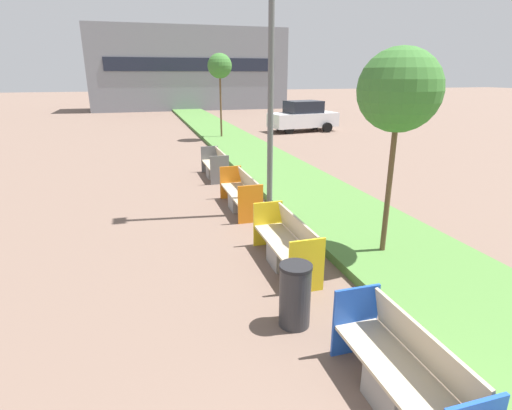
{
  "coord_description": "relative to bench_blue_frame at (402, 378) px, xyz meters",
  "views": [
    {
      "loc": [
        -1.53,
        0.41,
        3.44
      ],
      "look_at": [
        0.9,
        8.68,
        0.6
      ],
      "focal_mm": 28.0,
      "sensor_mm": 36.0,
      "label": 1
    }
  ],
  "objects": [
    {
      "name": "bench_blue_frame",
      "position": [
        0.0,
        0.0,
        0.0
      ],
      "size": [
        0.65,
        1.91,
        0.94
      ],
      "color": "gray",
      "rests_on": "ground"
    },
    {
      "name": "street_lamp_post",
      "position": [
        0.61,
        6.38,
        4.24
      ],
      "size": [
        0.24,
        0.44,
        8.42
      ],
      "color": "#56595B",
      "rests_on": "ground"
    },
    {
      "name": "bench_yellow_frame",
      "position": [
        0.0,
        3.5,
        0.01
      ],
      "size": [
        0.65,
        2.08,
        0.94
      ],
      "color": "gray",
      "rests_on": "ground"
    },
    {
      "name": "bench_orange_frame",
      "position": [
        0.0,
        6.93,
        0.01
      ],
      "size": [
        0.65,
        2.17,
        0.94
      ],
      "color": "gray",
      "rests_on": "ground"
    },
    {
      "name": "planter_grass_strip",
      "position": [
        2.26,
        8.72,
        -0.27
      ],
      "size": [
        2.8,
        120.0,
        0.18
      ],
      "color": "#4C7A38",
      "rests_on": "ground"
    },
    {
      "name": "parked_car_distant",
      "position": [
        7.47,
        20.55,
        0.55
      ],
      "size": [
        4.39,
        2.28,
        1.86
      ],
      "rotation": [
        0.0,
        0.0,
        0.13
      ],
      "color": "silver",
      "rests_on": "ground"
    },
    {
      "name": "litter_bin",
      "position": [
        -0.55,
        1.71,
        0.11
      ],
      "size": [
        0.46,
        0.46,
        0.95
      ],
      "color": "#2D2D30",
      "rests_on": "ground"
    },
    {
      "name": "sapling_tree_near",
      "position": [
        1.91,
        3.26,
        2.8
      ],
      "size": [
        1.45,
        1.45,
        3.9
      ],
      "color": "brown",
      "rests_on": "ground"
    },
    {
      "name": "building_backdrop",
      "position": [
        3.06,
        39.79,
        3.52
      ],
      "size": [
        19.08,
        5.56,
        7.75
      ],
      "color": "gray",
      "rests_on": "ground"
    },
    {
      "name": "sapling_tree_far",
      "position": [
        1.91,
        18.72,
        3.44
      ],
      "size": [
        1.27,
        1.27,
        4.47
      ],
      "color": "brown",
      "rests_on": "ground"
    },
    {
      "name": "bench_grey_frame",
      "position": [
        -0.0,
        10.51,
        -0.0
      ],
      "size": [
        0.65,
        1.9,
        0.94
      ],
      "color": "gray",
      "rests_on": "ground"
    }
  ]
}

